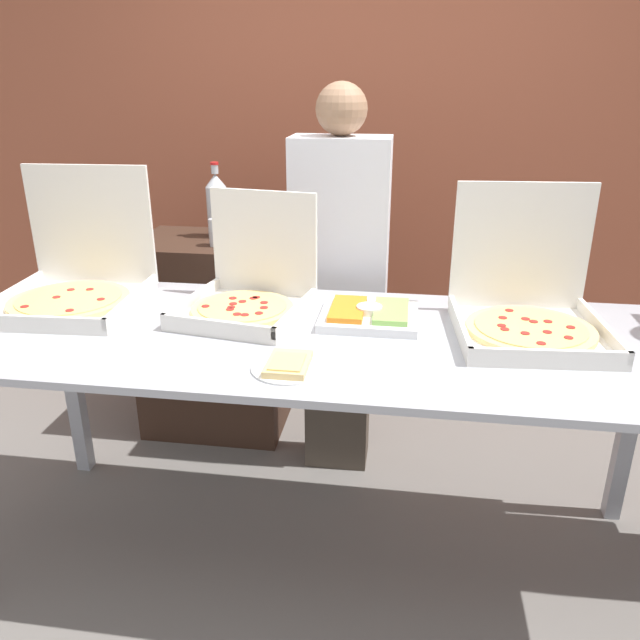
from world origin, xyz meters
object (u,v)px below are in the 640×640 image
object	(u,v)px
paper_plate_front_center	(288,365)
veggie_tray	(369,315)
soda_can_silver	(216,232)
person_guest_cap	(339,282)
pizza_box_far_left	(75,281)
soda_bottle	(217,205)
pizza_box_near_right	(528,308)
pizza_box_far_right	(248,292)

from	to	relation	value
paper_plate_front_center	veggie_tray	size ratio (longest dim) A/B	0.66
soda_can_silver	person_guest_cap	xyz separation A→B (m)	(0.58, -0.15, -0.16)
pizza_box_far_left	soda_bottle	xyz separation A→B (m)	(0.30, 0.80, 0.14)
veggie_tray	pizza_box_near_right	bearing A→B (deg)	-2.06
paper_plate_front_center	soda_bottle	world-z (taller)	soda_bottle
pizza_box_far_left	soda_can_silver	world-z (taller)	pizza_box_far_left
veggie_tray	pizza_box_far_right	bearing A→B (deg)	177.01
pizza_box_near_right	soda_can_silver	bearing A→B (deg)	147.65
pizza_box_far_left	veggie_tray	distance (m)	1.09
person_guest_cap	soda_can_silver	bearing A→B (deg)	-14.17
paper_plate_front_center	soda_can_silver	size ratio (longest dim) A/B	1.75
pizza_box_far_right	pizza_box_far_left	xyz separation A→B (m)	(-0.66, 0.00, 0.01)
pizza_box_near_right	soda_bottle	distance (m)	1.56
pizza_box_far_right	veggie_tray	distance (m)	0.44
pizza_box_near_right	soda_can_silver	size ratio (longest dim) A/B	4.16
pizza_box_far_right	soda_can_silver	world-z (taller)	pizza_box_far_right
soda_bottle	person_guest_cap	bearing A→B (deg)	-26.81
pizza_box_near_right	soda_can_silver	xyz separation A→B (m)	(-1.26, 0.67, 0.05)
pizza_box_far_right	soda_bottle	bearing A→B (deg)	122.95
pizza_box_near_right	person_guest_cap	distance (m)	0.87
pizza_box_near_right	pizza_box_far_left	xyz separation A→B (m)	(-1.61, 0.04, 0.00)
veggie_tray	soda_can_silver	xyz separation A→B (m)	(-0.74, 0.65, 0.11)
person_guest_cap	pizza_box_near_right	bearing A→B (deg)	142.41
pizza_box_far_left	paper_plate_front_center	bearing A→B (deg)	-29.51
pizza_box_far_right	person_guest_cap	bearing A→B (deg)	69.92
pizza_box_far_right	soda_bottle	distance (m)	0.89
soda_bottle	pizza_box_far_left	bearing A→B (deg)	-110.89
paper_plate_front_center	person_guest_cap	xyz separation A→B (m)	(0.04, 0.92, -0.04)
pizza_box_near_right	veggie_tray	distance (m)	0.52
veggie_tray	soda_can_silver	world-z (taller)	soda_can_silver
pizza_box_near_right	soda_can_silver	world-z (taller)	pizza_box_near_right
paper_plate_front_center	soda_bottle	bearing A→B (deg)	115.22
pizza_box_near_right	veggie_tray	bearing A→B (deg)	173.61
pizza_box_far_right	veggie_tray	world-z (taller)	pizza_box_far_right
paper_plate_front_center	veggie_tray	bearing A→B (deg)	63.93
veggie_tray	person_guest_cap	distance (m)	0.54
soda_can_silver	person_guest_cap	bearing A→B (deg)	-14.17
pizza_box_near_right	soda_bottle	bearing A→B (deg)	142.91
soda_can_silver	soda_bottle	bearing A→B (deg)	104.66
pizza_box_far_left	person_guest_cap	bearing A→B (deg)	24.38
pizza_box_far_right	soda_can_silver	xyz separation A→B (m)	(-0.31, 0.63, 0.06)
pizza_box_far_left	veggie_tray	size ratio (longest dim) A/B	1.59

